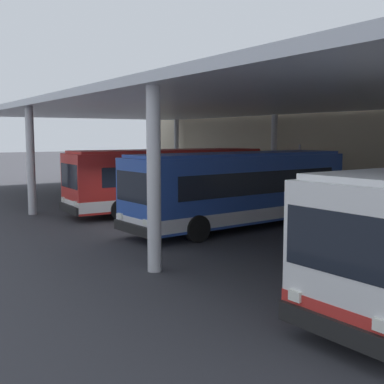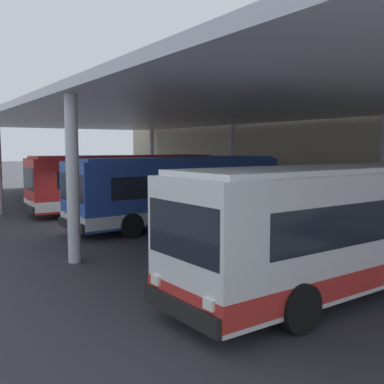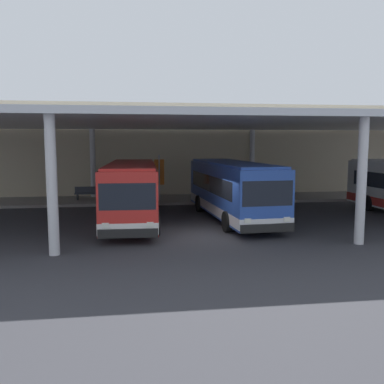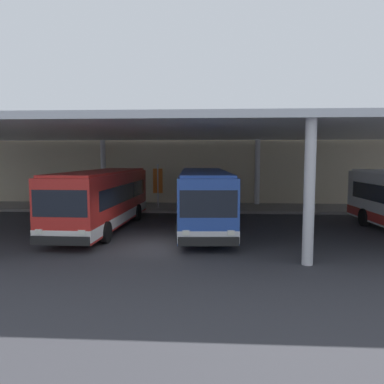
# 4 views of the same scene
# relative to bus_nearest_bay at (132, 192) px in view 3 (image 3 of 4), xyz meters

# --- Properties ---
(ground_plane) EXTENTS (200.00, 200.00, 0.00)m
(ground_plane) POSITION_rel_bus_nearest_bay_xyz_m (3.26, -3.63, -1.66)
(ground_plane) COLOR #333338
(platform_kerb) EXTENTS (42.00, 4.50, 0.18)m
(platform_kerb) POSITION_rel_bus_nearest_bay_xyz_m (3.26, 8.12, -1.57)
(platform_kerb) COLOR gray
(platform_kerb) RESTS_ON ground
(station_building_facade) EXTENTS (48.00, 1.60, 7.33)m
(station_building_facade) POSITION_rel_bus_nearest_bay_xyz_m (3.26, 11.37, 2.01)
(station_building_facade) COLOR #C1B293
(station_building_facade) RESTS_ON ground
(canopy_shelter) EXTENTS (40.00, 17.00, 5.55)m
(canopy_shelter) POSITION_rel_bus_nearest_bay_xyz_m (3.26, 1.87, 3.66)
(canopy_shelter) COLOR silver
(canopy_shelter) RESTS_ON ground
(bus_nearest_bay) EXTENTS (2.95, 10.60, 3.17)m
(bus_nearest_bay) POSITION_rel_bus_nearest_bay_xyz_m (0.00, 0.00, 0.00)
(bus_nearest_bay) COLOR red
(bus_nearest_bay) RESTS_ON ground
(bus_second_bay) EXTENTS (3.17, 10.66, 3.17)m
(bus_second_bay) POSITION_rel_bus_nearest_bay_xyz_m (5.48, 0.21, 0.00)
(bus_second_bay) COLOR #284CA8
(bus_second_bay) RESTS_ON ground
(bench_waiting) EXTENTS (1.80, 0.45, 0.92)m
(bench_waiting) POSITION_rel_bus_nearest_bay_xyz_m (-3.17, 8.19, -0.99)
(bench_waiting) COLOR #383D47
(bench_waiting) RESTS_ON platform_kerb
(trash_bin) EXTENTS (0.52, 0.52, 0.98)m
(trash_bin) POSITION_rel_bus_nearest_bay_xyz_m (-1.01, 7.76, -0.98)
(trash_bin) COLOR #33383D
(trash_bin) RESTS_ON platform_kerb
(banner_sign) EXTENTS (0.70, 0.12, 3.20)m
(banner_sign) POSITION_rel_bus_nearest_bay_xyz_m (1.91, 7.31, 0.32)
(banner_sign) COLOR #B2B2B7
(banner_sign) RESTS_ON platform_kerb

